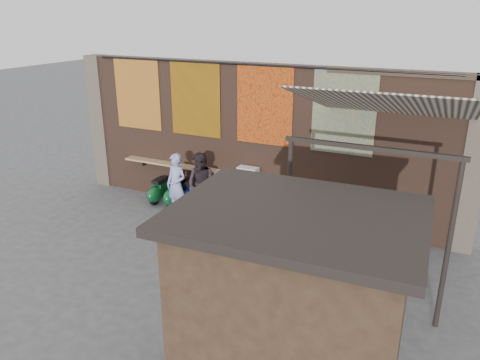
{
  "coord_description": "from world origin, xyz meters",
  "views": [
    {
      "loc": [
        4.74,
        -8.28,
        5.23
      ],
      "look_at": [
        0.23,
        1.2,
        1.42
      ],
      "focal_mm": 35.0,
      "sensor_mm": 36.0,
      "label": 1
    }
  ],
  "objects_px": {
    "shelf_box": "(248,172)",
    "scooter_stool_6": "(265,212)",
    "shopper_grey": "(364,248)",
    "market_stall": "(292,321)",
    "diner_right": "(202,185)",
    "scooter_stool_0": "(159,191)",
    "scooter_stool_7": "(286,213)",
    "scooter_stool_10": "(354,226)",
    "scooter_stool_1": "(176,193)",
    "scooter_stool_4": "(228,203)",
    "scooter_stool_8": "(307,219)",
    "scooter_stool_9": "(329,224)",
    "scooter_stool_3": "(210,200)",
    "scooter_stool_2": "(193,195)",
    "diner_left": "(176,185)",
    "shopper_navy": "(299,247)",
    "scooter_stool_5": "(248,208)",
    "shopper_tan": "(330,245)"
  },
  "relations": [
    {
      "from": "shelf_box",
      "to": "scooter_stool_6",
      "type": "distance_m",
      "value": 1.14
    },
    {
      "from": "shopper_grey",
      "to": "market_stall",
      "type": "distance_m",
      "value": 3.44
    },
    {
      "from": "diner_right",
      "to": "scooter_stool_6",
      "type": "bearing_deg",
      "value": 12.22
    },
    {
      "from": "scooter_stool_0",
      "to": "shelf_box",
      "type": "bearing_deg",
      "value": 5.54
    },
    {
      "from": "scooter_stool_7",
      "to": "scooter_stool_10",
      "type": "relative_size",
      "value": 0.96
    },
    {
      "from": "scooter_stool_1",
      "to": "diner_right",
      "type": "bearing_deg",
      "value": -15.56
    },
    {
      "from": "scooter_stool_4",
      "to": "scooter_stool_8",
      "type": "relative_size",
      "value": 1.04
    },
    {
      "from": "scooter_stool_8",
      "to": "scooter_stool_10",
      "type": "distance_m",
      "value": 1.16
    },
    {
      "from": "scooter_stool_6",
      "to": "scooter_stool_9",
      "type": "bearing_deg",
      "value": -1.37
    },
    {
      "from": "scooter_stool_3",
      "to": "scooter_stool_2",
      "type": "bearing_deg",
      "value": 176.74
    },
    {
      "from": "scooter_stool_0",
      "to": "diner_right",
      "type": "distance_m",
      "value": 1.69
    },
    {
      "from": "scooter_stool_1",
      "to": "scooter_stool_6",
      "type": "bearing_deg",
      "value": -1.19
    },
    {
      "from": "scooter_stool_2",
      "to": "diner_right",
      "type": "relative_size",
      "value": 0.51
    },
    {
      "from": "shelf_box",
      "to": "diner_right",
      "type": "distance_m",
      "value": 1.29
    },
    {
      "from": "scooter_stool_1",
      "to": "diner_left",
      "type": "xyz_separation_m",
      "value": [
        0.38,
        -0.52,
        0.48
      ]
    },
    {
      "from": "scooter_stool_4",
      "to": "shopper_navy",
      "type": "xyz_separation_m",
      "value": [
        2.76,
        -2.35,
        0.45
      ]
    },
    {
      "from": "scooter_stool_1",
      "to": "diner_left",
      "type": "height_order",
      "value": "diner_left"
    },
    {
      "from": "scooter_stool_7",
      "to": "scooter_stool_10",
      "type": "height_order",
      "value": "scooter_stool_10"
    },
    {
      "from": "shopper_grey",
      "to": "scooter_stool_5",
      "type": "bearing_deg",
      "value": -27.8
    },
    {
      "from": "scooter_stool_2",
      "to": "scooter_stool_8",
      "type": "bearing_deg",
      "value": -0.36
    },
    {
      "from": "scooter_stool_9",
      "to": "diner_left",
      "type": "bearing_deg",
      "value": -174.06
    },
    {
      "from": "scooter_stool_2",
      "to": "scooter_stool_4",
      "type": "height_order",
      "value": "scooter_stool_2"
    },
    {
      "from": "scooter_stool_2",
      "to": "scooter_stool_7",
      "type": "distance_m",
      "value": 2.73
    },
    {
      "from": "scooter_stool_2",
      "to": "diner_left",
      "type": "height_order",
      "value": "diner_left"
    },
    {
      "from": "scooter_stool_9",
      "to": "market_stall",
      "type": "height_order",
      "value": "market_stall"
    },
    {
      "from": "market_stall",
      "to": "shopper_navy",
      "type": "bearing_deg",
      "value": 104.5
    },
    {
      "from": "scooter_stool_3",
      "to": "scooter_stool_7",
      "type": "height_order",
      "value": "scooter_stool_7"
    },
    {
      "from": "scooter_stool_10",
      "to": "diner_right",
      "type": "xyz_separation_m",
      "value": [
        -4.04,
        -0.2,
        0.46
      ]
    },
    {
      "from": "scooter_stool_10",
      "to": "shopper_grey",
      "type": "distance_m",
      "value": 2.13
    },
    {
      "from": "scooter_stool_2",
      "to": "scooter_stool_1",
      "type": "bearing_deg",
      "value": 175.69
    },
    {
      "from": "scooter_stool_0",
      "to": "scooter_stool_9",
      "type": "xyz_separation_m",
      "value": [
        5.04,
        -0.09,
        0.0
      ]
    },
    {
      "from": "shopper_tan",
      "to": "scooter_stool_2",
      "type": "bearing_deg",
      "value": 99.02
    },
    {
      "from": "scooter_stool_3",
      "to": "market_stall",
      "type": "xyz_separation_m",
      "value": [
        4.21,
        -5.38,
        1.06
      ]
    },
    {
      "from": "shopper_navy",
      "to": "shopper_tan",
      "type": "height_order",
      "value": "shopper_navy"
    },
    {
      "from": "scooter_stool_0",
      "to": "scooter_stool_1",
      "type": "distance_m",
      "value": 0.58
    },
    {
      "from": "scooter_stool_0",
      "to": "scooter_stool_10",
      "type": "height_order",
      "value": "scooter_stool_10"
    },
    {
      "from": "scooter_stool_3",
      "to": "shopper_grey",
      "type": "bearing_deg",
      "value": -23.85
    },
    {
      "from": "scooter_stool_3",
      "to": "scooter_stool_5",
      "type": "distance_m",
      "value": 1.12
    },
    {
      "from": "scooter_stool_6",
      "to": "scooter_stool_1",
      "type": "bearing_deg",
      "value": 178.81
    },
    {
      "from": "scooter_stool_10",
      "to": "shopper_tan",
      "type": "relative_size",
      "value": 0.57
    },
    {
      "from": "diner_right",
      "to": "scooter_stool_7",
      "type": "bearing_deg",
      "value": 10.83
    },
    {
      "from": "shopper_navy",
      "to": "shelf_box",
      "type": "bearing_deg",
      "value": -68.4
    },
    {
      "from": "diner_left",
      "to": "scooter_stool_6",
      "type": "bearing_deg",
      "value": 22.85
    },
    {
      "from": "diner_left",
      "to": "market_stall",
      "type": "xyz_separation_m",
      "value": [
        4.98,
        -4.93,
        0.58
      ]
    },
    {
      "from": "shopper_tan",
      "to": "scooter_stool_8",
      "type": "bearing_deg",
      "value": 61.9
    },
    {
      "from": "shelf_box",
      "to": "scooter_stool_4",
      "type": "xyz_separation_m",
      "value": [
        -0.44,
        -0.31,
        -0.86
      ]
    },
    {
      "from": "scooter_stool_10",
      "to": "diner_right",
      "type": "relative_size",
      "value": 0.5
    },
    {
      "from": "scooter_stool_5",
      "to": "market_stall",
      "type": "bearing_deg",
      "value": -60.25
    },
    {
      "from": "shopper_navy",
      "to": "shopper_grey",
      "type": "bearing_deg",
      "value": 176.41
    },
    {
      "from": "scooter_stool_4",
      "to": "scooter_stool_10",
      "type": "xyz_separation_m",
      "value": [
        3.37,
        -0.02,
        0.03
      ]
    }
  ]
}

